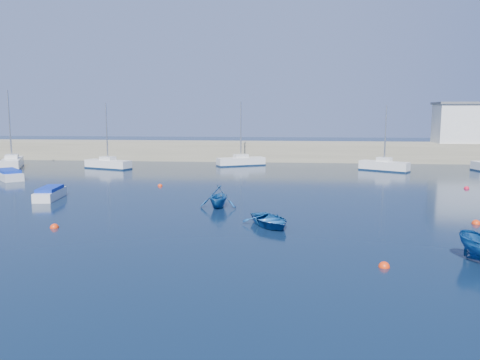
# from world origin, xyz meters

# --- Properties ---
(ground) EXTENTS (220.00, 220.00, 0.00)m
(ground) POSITION_xyz_m (0.00, 0.00, 0.00)
(ground) COLOR black
(ground) RESTS_ON ground
(back_wall) EXTENTS (96.00, 4.50, 2.60)m
(back_wall) POSITION_xyz_m (0.00, 46.00, 1.30)
(back_wall) COLOR gray
(back_wall) RESTS_ON ground
(harbor_office) EXTENTS (10.00, 4.00, 5.00)m
(harbor_office) POSITION_xyz_m (30.00, 46.00, 5.10)
(harbor_office) COLOR silver
(harbor_office) RESTS_ON back_wall
(sailboat_4) EXTENTS (4.76, 7.10, 9.13)m
(sailboat_4) POSITION_xyz_m (-26.92, 34.46, 0.64)
(sailboat_4) COLOR silver
(sailboat_4) RESTS_ON ground
(sailboat_5) EXTENTS (5.98, 3.51, 7.65)m
(sailboat_5) POSITION_xyz_m (-15.39, 35.04, 0.56)
(sailboat_5) COLOR silver
(sailboat_5) RESTS_ON ground
(sailboat_6) EXTENTS (6.09, 4.15, 7.86)m
(sailboat_6) POSITION_xyz_m (-0.12, 39.73, 0.56)
(sailboat_6) COLOR silver
(sailboat_6) RESTS_ON ground
(sailboat_7) EXTENTS (5.42, 4.22, 7.35)m
(sailboat_7) POSITION_xyz_m (16.51, 35.94, 0.61)
(sailboat_7) COLOR silver
(sailboat_7) RESTS_ON ground
(motorboat_1) EXTENTS (1.85, 3.93, 0.93)m
(motorboat_1) POSITION_xyz_m (-12.42, 15.57, 0.43)
(motorboat_1) COLOR silver
(motorboat_1) RESTS_ON ground
(motorboat_2) EXTENTS (4.58, 4.65, 1.00)m
(motorboat_2) POSITION_xyz_m (-21.79, 25.37, 0.47)
(motorboat_2) COLOR silver
(motorboat_2) RESTS_ON ground
(dinghy_center) EXTENTS (3.82, 4.22, 0.72)m
(dinghy_center) POSITION_xyz_m (4.53, 8.46, 0.36)
(dinghy_center) COLOR navy
(dinghy_center) RESTS_ON ground
(dinghy_left) EXTENTS (2.55, 2.93, 1.52)m
(dinghy_left) POSITION_xyz_m (0.81, 13.57, 0.76)
(dinghy_left) COLOR navy
(dinghy_left) RESTS_ON ground
(buoy_0) EXTENTS (0.49, 0.49, 0.49)m
(buoy_0) POSITION_xyz_m (-7.68, 6.92, 0.00)
(buoy_0) COLOR red
(buoy_0) RESTS_ON ground
(buoy_1) EXTENTS (0.43, 0.43, 0.43)m
(buoy_1) POSITION_xyz_m (4.53, 10.42, 0.00)
(buoy_1) COLOR red
(buoy_1) RESTS_ON ground
(buoy_2) EXTENTS (0.50, 0.50, 0.50)m
(buoy_2) POSITION_xyz_m (16.62, 10.23, 0.00)
(buoy_2) COLOR red
(buoy_2) RESTS_ON ground
(buoy_3) EXTENTS (0.42, 0.42, 0.42)m
(buoy_3) POSITION_xyz_m (-5.75, 22.50, 0.00)
(buoy_3) COLOR red
(buoy_3) RESTS_ON ground
(buoy_4) EXTENTS (0.46, 0.46, 0.46)m
(buoy_4) POSITION_xyz_m (21.00, 23.64, 0.00)
(buoy_4) COLOR red
(buoy_4) RESTS_ON ground
(buoy_5) EXTENTS (0.48, 0.48, 0.48)m
(buoy_5) POSITION_xyz_m (9.60, 1.71, 0.00)
(buoy_5) COLOR red
(buoy_5) RESTS_ON ground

